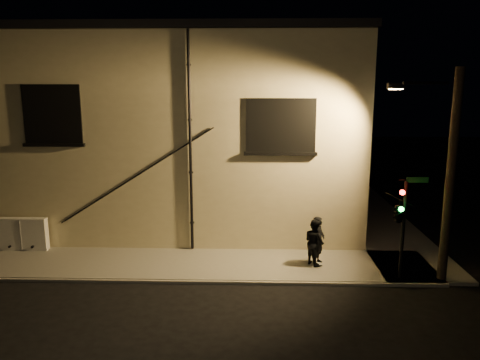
{
  "coord_description": "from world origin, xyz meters",
  "views": [
    {
      "loc": [
        0.6,
        -14.53,
        6.49
      ],
      "look_at": [
        0.11,
        1.8,
        3.15
      ],
      "focal_mm": 35.0,
      "sensor_mm": 36.0,
      "label": 1
    }
  ],
  "objects_px": {
    "pedestrian_b": "(315,242)",
    "pedestrian_a": "(318,240)",
    "streetlamp_pole": "(447,172)",
    "utility_cabinet": "(23,234)",
    "traffic_signal": "(399,212)"
  },
  "relations": [
    {
      "from": "pedestrian_a",
      "to": "pedestrian_b",
      "type": "bearing_deg",
      "value": 146.33
    },
    {
      "from": "utility_cabinet",
      "to": "traffic_signal",
      "type": "height_order",
      "value": "traffic_signal"
    },
    {
      "from": "utility_cabinet",
      "to": "pedestrian_a",
      "type": "relative_size",
      "value": 1.11
    },
    {
      "from": "traffic_signal",
      "to": "streetlamp_pole",
      "type": "relative_size",
      "value": 0.49
    },
    {
      "from": "streetlamp_pole",
      "to": "pedestrian_b",
      "type": "bearing_deg",
      "value": 165.01
    },
    {
      "from": "traffic_signal",
      "to": "pedestrian_a",
      "type": "bearing_deg",
      "value": 151.13
    },
    {
      "from": "pedestrian_b",
      "to": "pedestrian_a",
      "type": "bearing_deg",
      "value": -86.85
    },
    {
      "from": "pedestrian_a",
      "to": "pedestrian_b",
      "type": "xyz_separation_m",
      "value": [
        -0.15,
        -0.1,
        -0.03
      ]
    },
    {
      "from": "utility_cabinet",
      "to": "traffic_signal",
      "type": "distance_m",
      "value": 14.09
    },
    {
      "from": "pedestrian_b",
      "to": "streetlamp_pole",
      "type": "xyz_separation_m",
      "value": [
        4.02,
        -1.08,
        2.79
      ]
    },
    {
      "from": "pedestrian_a",
      "to": "pedestrian_b",
      "type": "height_order",
      "value": "pedestrian_a"
    },
    {
      "from": "pedestrian_a",
      "to": "streetlamp_pole",
      "type": "bearing_deg",
      "value": -82.61
    },
    {
      "from": "pedestrian_a",
      "to": "streetlamp_pole",
      "type": "xyz_separation_m",
      "value": [
        3.86,
        -1.17,
        2.75
      ]
    },
    {
      "from": "utility_cabinet",
      "to": "pedestrian_b",
      "type": "xyz_separation_m",
      "value": [
        11.24,
        -1.2,
        0.2
      ]
    },
    {
      "from": "utility_cabinet",
      "to": "pedestrian_a",
      "type": "xyz_separation_m",
      "value": [
        11.39,
        -1.1,
        0.23
      ]
    }
  ]
}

